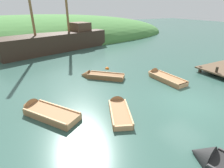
{
  "coord_description": "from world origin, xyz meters",
  "views": [
    {
      "loc": [
        -8.56,
        -6.08,
        5.4
      ],
      "look_at": [
        -3.15,
        3.91,
        0.4
      ],
      "focal_mm": 28.61,
      "sensor_mm": 36.0,
      "label": 1
    }
  ],
  "objects_px": {
    "rowboat_outer_right": "(119,110)",
    "rowboat_center": "(43,112)",
    "rowboat_portside": "(161,77)",
    "rowboat_far": "(100,76)",
    "buoy_orange": "(107,69)",
    "sailing_ship": "(57,44)"
  },
  "relations": [
    {
      "from": "rowboat_outer_right",
      "to": "buoy_orange",
      "type": "relative_size",
      "value": 8.61
    },
    {
      "from": "sailing_ship",
      "to": "rowboat_far",
      "type": "relative_size",
      "value": 5.0
    },
    {
      "from": "sailing_ship",
      "to": "buoy_orange",
      "type": "bearing_deg",
      "value": 87.01
    },
    {
      "from": "rowboat_portside",
      "to": "rowboat_center",
      "type": "bearing_deg",
      "value": 92.54
    },
    {
      "from": "sailing_ship",
      "to": "rowboat_far",
      "type": "xyz_separation_m",
      "value": [
        0.72,
        -11.63,
        -0.75
      ]
    },
    {
      "from": "rowboat_outer_right",
      "to": "buoy_orange",
      "type": "xyz_separation_m",
      "value": [
        2.72,
        6.76,
        -0.09
      ]
    },
    {
      "from": "rowboat_portside",
      "to": "rowboat_outer_right",
      "type": "bearing_deg",
      "value": 112.02
    },
    {
      "from": "sailing_ship",
      "to": "rowboat_far",
      "type": "height_order",
      "value": "sailing_ship"
    },
    {
      "from": "rowboat_outer_right",
      "to": "rowboat_center",
      "type": "bearing_deg",
      "value": 88.38
    },
    {
      "from": "rowboat_portside",
      "to": "rowboat_outer_right",
      "type": "relative_size",
      "value": 1.17
    },
    {
      "from": "sailing_ship",
      "to": "buoy_orange",
      "type": "distance_m",
      "value": 10.23
    },
    {
      "from": "rowboat_portside",
      "to": "rowboat_outer_right",
      "type": "height_order",
      "value": "rowboat_portside"
    },
    {
      "from": "sailing_ship",
      "to": "rowboat_far",
      "type": "distance_m",
      "value": 11.67
    },
    {
      "from": "rowboat_portside",
      "to": "rowboat_center",
      "type": "xyz_separation_m",
      "value": [
        -9.25,
        -0.88,
        0.01
      ]
    },
    {
      "from": "rowboat_far",
      "to": "buoy_orange",
      "type": "distance_m",
      "value": 2.29
    },
    {
      "from": "rowboat_far",
      "to": "rowboat_portside",
      "type": "bearing_deg",
      "value": -167.24
    },
    {
      "from": "rowboat_far",
      "to": "rowboat_outer_right",
      "type": "relative_size",
      "value": 1.01
    },
    {
      "from": "rowboat_portside",
      "to": "buoy_orange",
      "type": "distance_m",
      "value": 5.04
    },
    {
      "from": "rowboat_portside",
      "to": "rowboat_far",
      "type": "distance_m",
      "value": 5.01
    },
    {
      "from": "rowboat_far",
      "to": "buoy_orange",
      "type": "xyz_separation_m",
      "value": [
        1.55,
        1.69,
        -0.11
      ]
    },
    {
      "from": "rowboat_center",
      "to": "rowboat_outer_right",
      "type": "relative_size",
      "value": 1.16
    },
    {
      "from": "rowboat_outer_right",
      "to": "buoy_orange",
      "type": "height_order",
      "value": "rowboat_outer_right"
    }
  ]
}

